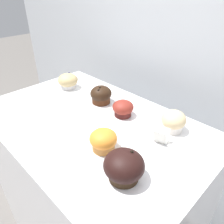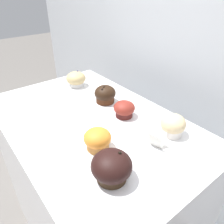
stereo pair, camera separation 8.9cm
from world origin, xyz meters
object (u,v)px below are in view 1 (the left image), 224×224
muffin_back_right (124,167)px  muffin_front_left (101,95)px  muffin_front_right (103,140)px  muffin_front_center (68,81)px  muffin_back_center (173,121)px  muffin_back_left (123,108)px

muffin_back_right → muffin_front_left: (-0.39, 0.27, -0.01)m
muffin_back_right → muffin_front_right: size_ratio=1.27×
muffin_front_center → muffin_back_center: size_ratio=1.12×
muffin_front_center → muffin_back_center: 0.61m
muffin_back_left → muffin_front_left: muffin_front_left is taller
muffin_back_right → muffin_front_left: muffin_back_right is taller
muffin_front_right → muffin_back_left: bearing=116.1°
muffin_back_right → muffin_back_center: bearing=95.5°
muffin_front_right → muffin_back_center: size_ratio=1.01×
muffin_back_left → muffin_front_left: (-0.15, 0.01, 0.01)m
muffin_front_left → muffin_front_center: bearing=-176.4°
muffin_back_right → muffin_front_left: bearing=145.8°
muffin_back_left → muffin_back_center: (0.21, 0.06, 0.01)m
muffin_back_center → muffin_front_left: bearing=-172.3°
muffin_back_right → muffin_back_center: size_ratio=1.27×
muffin_back_left → muffin_back_right: (0.24, -0.26, 0.01)m
muffin_back_right → muffin_back_center: muffin_back_right is taller
muffin_front_right → muffin_front_left: bearing=139.1°
muffin_back_right → muffin_back_center: 0.32m
muffin_front_center → muffin_back_left: (0.40, 0.00, -0.00)m
muffin_front_center → muffin_front_left: bearing=3.6°
muffin_back_left → muffin_front_left: bearing=175.7°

